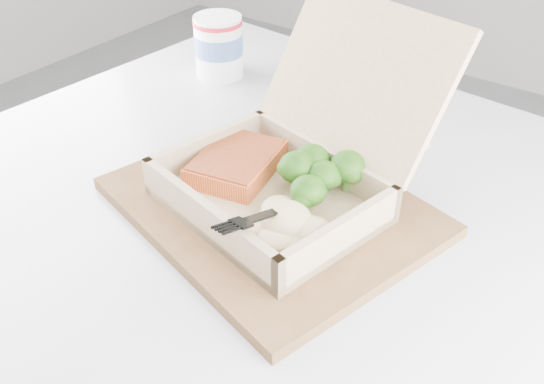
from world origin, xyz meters
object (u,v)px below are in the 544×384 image
Objects in this scene: serving_tray at (271,206)px; paper_cup at (219,45)px; takeout_container at (299,155)px; cafe_table at (255,317)px.

serving_tray is 0.38m from paper_cup.
takeout_container is at bearing 69.25° from serving_tray.
cafe_table is at bearing -44.02° from paper_cup.
serving_tray is 3.47× the size of paper_cup.
cafe_table is at bearing -126.24° from takeout_container.
cafe_table is 2.73× the size of serving_tray.
paper_cup reaches higher than serving_tray.
paper_cup is at bearing 138.83° from serving_tray.
paper_cup is at bearing 135.98° from cafe_table.
serving_tray reaches higher than cafe_table.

